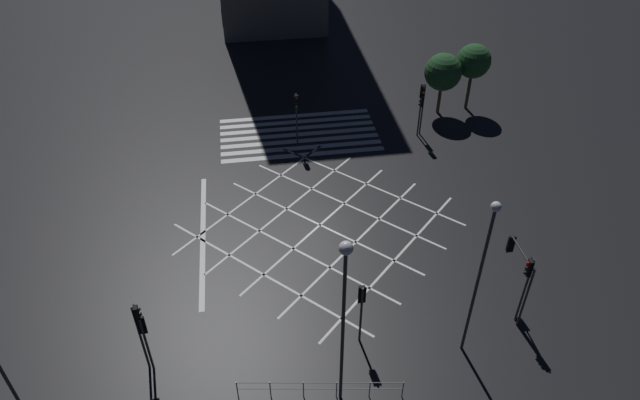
{
  "coord_description": "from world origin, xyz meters",
  "views": [
    {
      "loc": [
        3.8,
        25.07,
        21.79
      ],
      "look_at": [
        0.0,
        0.0,
        1.86
      ],
      "focal_mm": 32.0,
      "sensor_mm": 36.0,
      "label": 1
    }
  ],
  "objects_px": {
    "traffic_light_ne_cross": "(144,332)",
    "street_tree_far": "(443,72)",
    "traffic_light_median_south": "(297,110)",
    "traffic_light_median_north": "(361,302)",
    "street_lamp_far": "(344,298)",
    "traffic_light_ne_main": "(139,325)",
    "street_lamp_west": "(482,264)",
    "traffic_light_nw_cross": "(517,264)",
    "traffic_light_nw_main": "(527,278)",
    "traffic_light_sw_main": "(421,106)",
    "traffic_light_sw_cross": "(422,100)",
    "street_tree_near": "(474,61)"
  },
  "relations": [
    {
      "from": "traffic_light_sw_main",
      "to": "traffic_light_ne_cross",
      "type": "height_order",
      "value": "traffic_light_ne_cross"
    },
    {
      "from": "traffic_light_nw_main",
      "to": "traffic_light_median_north",
      "type": "distance_m",
      "value": 7.7
    },
    {
      "from": "traffic_light_nw_main",
      "to": "traffic_light_median_north",
      "type": "bearing_deg",
      "value": -0.11
    },
    {
      "from": "traffic_light_ne_main",
      "to": "traffic_light_median_north",
      "type": "bearing_deg",
      "value": 0.73
    },
    {
      "from": "traffic_light_median_north",
      "to": "street_tree_far",
      "type": "bearing_deg",
      "value": -27.08
    },
    {
      "from": "traffic_light_ne_cross",
      "to": "traffic_light_sw_cross",
      "type": "relative_size",
      "value": 0.83
    },
    {
      "from": "traffic_light_ne_main",
      "to": "street_lamp_far",
      "type": "height_order",
      "value": "street_lamp_far"
    },
    {
      "from": "traffic_light_ne_main",
      "to": "traffic_light_ne_cross",
      "type": "relative_size",
      "value": 1.2
    },
    {
      "from": "traffic_light_ne_cross",
      "to": "traffic_light_sw_cross",
      "type": "height_order",
      "value": "traffic_light_sw_cross"
    },
    {
      "from": "traffic_light_median_north",
      "to": "street_lamp_far",
      "type": "relative_size",
      "value": 0.39
    },
    {
      "from": "traffic_light_ne_cross",
      "to": "traffic_light_sw_cross",
      "type": "xyz_separation_m",
      "value": [
        -17.31,
        -17.27,
        0.5
      ]
    },
    {
      "from": "traffic_light_nw_cross",
      "to": "street_lamp_west",
      "type": "distance_m",
      "value": 4.69
    },
    {
      "from": "traffic_light_sw_main",
      "to": "street_lamp_west",
      "type": "xyz_separation_m",
      "value": [
        3.38,
        18.65,
        3.17
      ]
    },
    {
      "from": "traffic_light_sw_main",
      "to": "traffic_light_sw_cross",
      "type": "xyz_separation_m",
      "value": [
        0.13,
        0.28,
        0.62
      ]
    },
    {
      "from": "traffic_light_ne_main",
      "to": "street_tree_far",
      "type": "height_order",
      "value": "street_tree_far"
    },
    {
      "from": "street_tree_near",
      "to": "street_tree_far",
      "type": "xyz_separation_m",
      "value": [
        2.37,
        0.32,
        -0.54
      ]
    },
    {
      "from": "traffic_light_median_north",
      "to": "street_tree_far",
      "type": "relative_size",
      "value": 0.75
    },
    {
      "from": "traffic_light_sw_cross",
      "to": "street_tree_near",
      "type": "height_order",
      "value": "street_tree_near"
    },
    {
      "from": "traffic_light_median_south",
      "to": "street_lamp_far",
      "type": "bearing_deg",
      "value": -1.57
    },
    {
      "from": "traffic_light_median_south",
      "to": "street_lamp_west",
      "type": "bearing_deg",
      "value": 16.69
    },
    {
      "from": "street_lamp_west",
      "to": "traffic_light_nw_cross",
      "type": "bearing_deg",
      "value": -144.04
    },
    {
      "from": "traffic_light_ne_main",
      "to": "traffic_light_nw_cross",
      "type": "height_order",
      "value": "traffic_light_ne_main"
    },
    {
      "from": "traffic_light_median_north",
      "to": "street_lamp_west",
      "type": "xyz_separation_m",
      "value": [
        -4.61,
        1.25,
        2.92
      ]
    },
    {
      "from": "traffic_light_nw_main",
      "to": "traffic_light_sw_main",
      "type": "bearing_deg",
      "value": -90.96
    },
    {
      "from": "traffic_light_nw_cross",
      "to": "street_tree_far",
      "type": "bearing_deg",
      "value": -7.75
    },
    {
      "from": "traffic_light_median_north",
      "to": "street_lamp_far",
      "type": "distance_m",
      "value": 4.96
    },
    {
      "from": "traffic_light_ne_cross",
      "to": "street_tree_far",
      "type": "height_order",
      "value": "street_tree_far"
    },
    {
      "from": "traffic_light_median_south",
      "to": "street_lamp_far",
      "type": "xyz_separation_m",
      "value": [
        0.55,
        19.99,
        3.38
      ]
    },
    {
      "from": "traffic_light_ne_cross",
      "to": "traffic_light_nw_cross",
      "type": "relative_size",
      "value": 0.89
    },
    {
      "from": "street_lamp_far",
      "to": "traffic_light_nw_cross",
      "type": "bearing_deg",
      "value": -156.61
    },
    {
      "from": "traffic_light_nw_main",
      "to": "street_tree_near",
      "type": "height_order",
      "value": "street_tree_near"
    },
    {
      "from": "street_lamp_far",
      "to": "traffic_light_sw_cross",
      "type": "bearing_deg",
      "value": -114.82
    },
    {
      "from": "traffic_light_median_south",
      "to": "street_lamp_far",
      "type": "relative_size",
      "value": 0.45
    },
    {
      "from": "traffic_light_ne_cross",
      "to": "traffic_light_median_south",
      "type": "bearing_deg",
      "value": -26.52
    },
    {
      "from": "traffic_light_sw_cross",
      "to": "traffic_light_sw_main",
      "type": "bearing_deg",
      "value": 155.14
    },
    {
      "from": "traffic_light_median_north",
      "to": "street_lamp_west",
      "type": "relative_size",
      "value": 0.41
    },
    {
      "from": "traffic_light_median_south",
      "to": "traffic_light_nw_cross",
      "type": "relative_size",
      "value": 1.07
    },
    {
      "from": "street_lamp_west",
      "to": "street_lamp_far",
      "type": "height_order",
      "value": "street_lamp_far"
    },
    {
      "from": "traffic_light_nw_cross",
      "to": "traffic_light_ne_main",
      "type": "bearing_deg",
      "value": 93.78
    },
    {
      "from": "traffic_light_ne_cross",
      "to": "street_tree_far",
      "type": "relative_size",
      "value": 0.71
    },
    {
      "from": "traffic_light_ne_main",
      "to": "traffic_light_sw_cross",
      "type": "height_order",
      "value": "traffic_light_sw_cross"
    },
    {
      "from": "street_lamp_west",
      "to": "traffic_light_nw_main",
      "type": "bearing_deg",
      "value": -158.24
    },
    {
      "from": "traffic_light_ne_cross",
      "to": "traffic_light_median_south",
      "type": "distance_m",
      "value": 19.23
    },
    {
      "from": "traffic_light_ne_main",
      "to": "traffic_light_median_south",
      "type": "height_order",
      "value": "traffic_light_median_south"
    },
    {
      "from": "traffic_light_nw_main",
      "to": "traffic_light_sw_cross",
      "type": "bearing_deg",
      "value": -90.54
    },
    {
      "from": "traffic_light_nw_main",
      "to": "traffic_light_sw_cross",
      "type": "xyz_separation_m",
      "value": [
        -0.16,
        -17.13,
        0.0
      ]
    },
    {
      "from": "street_lamp_far",
      "to": "street_tree_far",
      "type": "bearing_deg",
      "value": -116.93
    },
    {
      "from": "street_lamp_west",
      "to": "traffic_light_median_south",
      "type": "bearing_deg",
      "value": -73.31
    },
    {
      "from": "traffic_light_sw_main",
      "to": "traffic_light_nw_main",
      "type": "bearing_deg",
      "value": 89.04
    },
    {
      "from": "traffic_light_median_north",
      "to": "traffic_light_nw_cross",
      "type": "bearing_deg",
      "value": -82.47
    }
  ]
}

